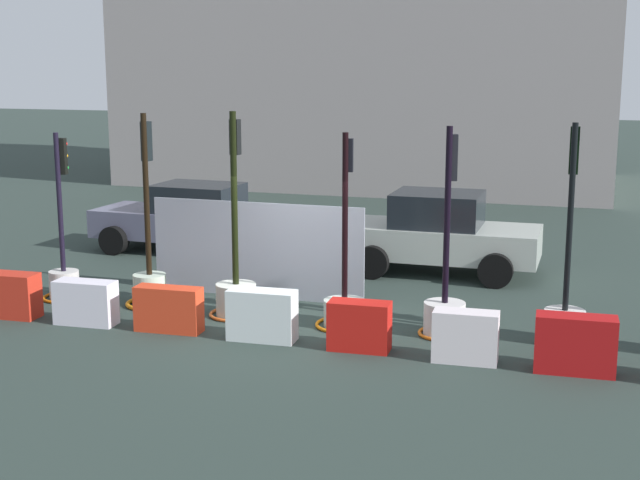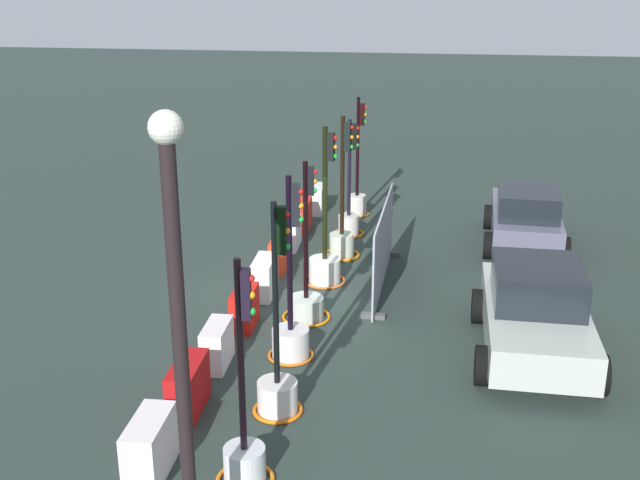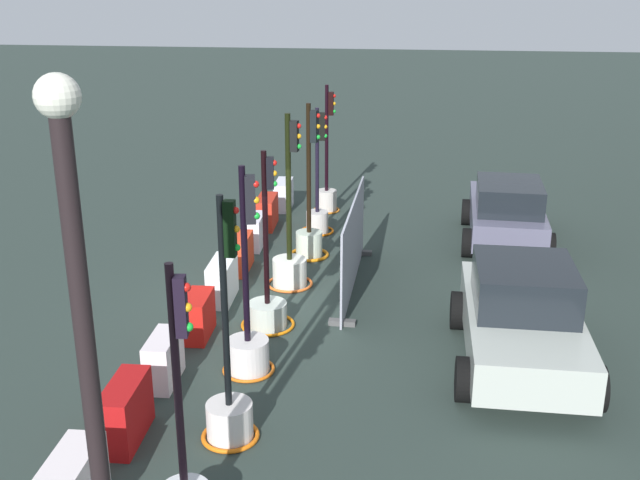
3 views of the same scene
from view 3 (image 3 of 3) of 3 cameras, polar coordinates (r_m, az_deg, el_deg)
The scene contains 20 objects.
ground_plane at distance 14.94m, azimuth -3.50°, elevation -4.82°, with size 120.00×120.00×0.00m, color #293731.
traffic_light_0 at distance 20.72m, azimuth 0.52°, elevation 3.82°, with size 0.74×0.74×3.47m.
traffic_light_1 at distance 18.93m, azimuth -0.18°, elevation 2.24°, with size 0.85×0.85×3.16m.
traffic_light_2 at distance 17.23m, azimuth -0.81°, elevation 0.55°, with size 0.92×0.92×3.55m.
traffic_light_3 at distance 15.60m, azimuth -2.31°, elevation -1.56°, with size 0.97×0.97×3.62m.
traffic_light_4 at distance 13.81m, azimuth -4.01°, elevation -4.87°, with size 1.00×1.00×3.31m.
traffic_light_5 at distance 12.24m, azimuth -5.49°, elevation -7.51°, with size 0.86×0.86×3.44m.
traffic_light_6 at distance 10.61m, azimuth -6.91°, elevation -12.31°, with size 0.82×0.82×3.53m.
construction_barrier_0 at distance 21.01m, azimuth -2.78°, elevation 3.44°, with size 1.12×0.49×0.79m.
construction_barrier_1 at distance 19.45m, azimuth -4.08°, elevation 2.14°, with size 1.17×0.51×0.79m.
construction_barrier_2 at distance 17.99m, azimuth -5.04°, elevation 0.64°, with size 1.08×0.48×0.76m.
construction_barrier_3 at distance 16.55m, azimuth -6.04°, elevation -1.05°, with size 1.15×0.43×0.76m.
construction_barrier_4 at distance 15.03m, azimuth -7.45°, elevation -3.08°, with size 1.13×0.49×0.83m.
construction_barrier_5 at distance 13.61m, azimuth -9.27°, elevation -5.74°, with size 0.98×0.48×0.78m.
construction_barrier_6 at distance 12.21m, azimuth -11.81°, elevation -8.91°, with size 0.99×0.46×0.79m.
construction_barrier_7 at distance 10.92m, azimuth -14.58°, elevation -12.54°, with size 1.17×0.49×0.85m.
car_silver_hatchback at distance 12.74m, azimuth 15.11°, elevation -5.68°, with size 4.11×2.20×1.73m.
car_grey_saloon at distance 18.56m, azimuth 14.01°, elevation 2.13°, with size 4.04×2.16×1.63m.
street_lamp_post at distance 6.71m, azimuth -17.47°, elevation -7.16°, with size 0.36×0.36×5.39m.
site_fence_panel at distance 15.44m, azimuth 2.55°, elevation -0.49°, with size 4.27×0.50×1.84m.
Camera 3 is at (13.37, 2.85, 6.03)m, focal length 42.05 mm.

